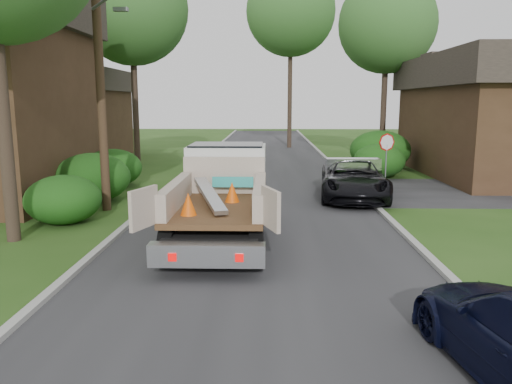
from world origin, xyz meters
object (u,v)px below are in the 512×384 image
at_px(house_left_far, 68,113).
at_px(tree_right_far, 387,24).
at_px(tree_center_far, 291,11).
at_px(utility_pole, 99,59).
at_px(black_pickup, 354,179).
at_px(tree_left_far, 131,8).
at_px(flatbed_truck, 224,187).
at_px(stop_sign, 386,150).

relative_size(house_left_far, tree_right_far, 0.66).
xyz_separation_m(house_left_far, tree_center_far, (15.50, 8.00, 7.93)).
relative_size(utility_pole, black_pickup, 1.83).
distance_m(house_left_far, tree_left_far, 9.81).
relative_size(tree_center_far, flatbed_truck, 2.22).
xyz_separation_m(utility_pole, tree_left_far, (-2.02, 12.02, 3.81)).
xyz_separation_m(tree_right_far, tree_center_far, (-5.50, 10.00, 2.50)).
height_order(stop_sign, tree_right_far, tree_right_far).
bearing_deg(utility_pole, tree_right_far, 49.16).
relative_size(tree_right_far, tree_center_far, 0.79).
distance_m(tree_left_far, tree_right_far, 15.31).
xyz_separation_m(stop_sign, tree_left_far, (-12.70, 8.00, 7.20)).
bearing_deg(tree_left_far, tree_right_far, 11.31).
height_order(stop_sign, black_pickup, stop_sign).
relative_size(tree_left_far, tree_center_far, 0.84).
bearing_deg(stop_sign, flatbed_truck, -132.02).
height_order(stop_sign, house_left_far, house_left_far).
relative_size(house_left_far, tree_center_far, 0.52).
height_order(stop_sign, utility_pole, utility_pole).
bearing_deg(flatbed_truck, utility_pole, 146.31).
distance_m(tree_center_far, flatbed_truck, 29.74).
bearing_deg(tree_left_far, black_pickup, -40.82).
bearing_deg(tree_left_far, house_left_far, 140.19).
bearing_deg(house_left_far, stop_sign, -34.81).
xyz_separation_m(utility_pole, house_left_far, (-8.02, 17.02, -2.12)).
xyz_separation_m(house_left_far, tree_left_far, (6.00, -5.00, 5.93)).
relative_size(stop_sign, tree_right_far, 0.22).
bearing_deg(stop_sign, tree_right_far, 78.19).
bearing_deg(black_pickup, stop_sign, 51.16).
height_order(stop_sign, tree_left_far, tree_left_far).
distance_m(tree_right_far, black_pickup, 15.27).
height_order(house_left_far, flatbed_truck, house_left_far).
relative_size(tree_left_far, black_pickup, 2.23).
xyz_separation_m(utility_pole, tree_center_far, (7.48, 25.02, 5.81)).
bearing_deg(house_left_far, utility_pole, -64.77).
xyz_separation_m(utility_pole, tree_right_far, (12.98, 15.02, 3.31)).
distance_m(tree_center_far, black_pickup, 24.84).
bearing_deg(flatbed_truck, tree_right_far, 64.64).
height_order(utility_pole, tree_left_far, tree_left_far).
bearing_deg(house_left_far, black_pickup, -40.47).
bearing_deg(tree_right_far, house_left_far, 174.56).
distance_m(stop_sign, tree_center_far, 23.15).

